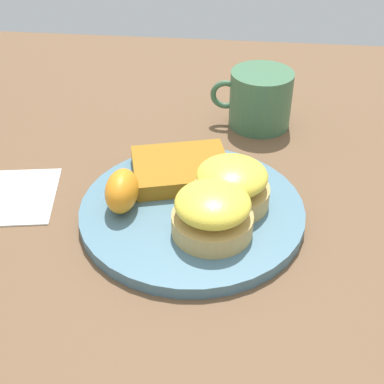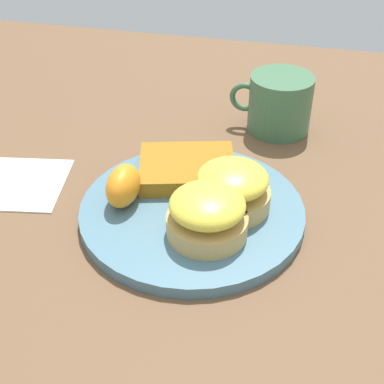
{
  "view_description": "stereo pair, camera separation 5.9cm",
  "coord_description": "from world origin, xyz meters",
  "px_view_note": "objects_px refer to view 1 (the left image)",
  "views": [
    {
      "loc": [
        -0.05,
        0.47,
        0.39
      ],
      "look_at": [
        0.0,
        0.0,
        0.03
      ],
      "focal_mm": 50.0,
      "sensor_mm": 36.0,
      "label": 1
    },
    {
      "loc": [
        -0.11,
        0.46,
        0.39
      ],
      "look_at": [
        0.0,
        0.0,
        0.03
      ],
      "focal_mm": 50.0,
      "sensor_mm": 36.0,
      "label": 2
    }
  ],
  "objects_px": {
    "orange_wedge": "(122,191)",
    "fork": "(212,186)",
    "cup": "(260,99)",
    "hashbrown_patty": "(181,169)",
    "sandwich_benedict_right": "(232,185)",
    "sandwich_benedict_left": "(213,213)"
  },
  "relations": [
    {
      "from": "cup",
      "to": "hashbrown_patty",
      "type": "bearing_deg",
      "value": 60.5
    },
    {
      "from": "sandwich_benedict_left",
      "to": "fork",
      "type": "relative_size",
      "value": 0.43
    },
    {
      "from": "hashbrown_patty",
      "to": "orange_wedge",
      "type": "height_order",
      "value": "orange_wedge"
    },
    {
      "from": "orange_wedge",
      "to": "cup",
      "type": "distance_m",
      "value": 0.28
    },
    {
      "from": "hashbrown_patty",
      "to": "sandwich_benedict_left",
      "type": "bearing_deg",
      "value": 114.53
    },
    {
      "from": "fork",
      "to": "cup",
      "type": "height_order",
      "value": "cup"
    },
    {
      "from": "orange_wedge",
      "to": "cup",
      "type": "xyz_separation_m",
      "value": [
        -0.15,
        -0.23,
        0.0
      ]
    },
    {
      "from": "sandwich_benedict_left",
      "to": "cup",
      "type": "bearing_deg",
      "value": -100.11
    },
    {
      "from": "orange_wedge",
      "to": "cup",
      "type": "relative_size",
      "value": 0.52
    },
    {
      "from": "hashbrown_patty",
      "to": "fork",
      "type": "bearing_deg",
      "value": 152.16
    },
    {
      "from": "orange_wedge",
      "to": "fork",
      "type": "distance_m",
      "value": 0.11
    },
    {
      "from": "hashbrown_patty",
      "to": "orange_wedge",
      "type": "relative_size",
      "value": 1.9
    },
    {
      "from": "sandwich_benedict_right",
      "to": "hashbrown_patty",
      "type": "xyz_separation_m",
      "value": [
        0.06,
        -0.05,
        -0.02
      ]
    },
    {
      "from": "orange_wedge",
      "to": "fork",
      "type": "relative_size",
      "value": 0.3
    },
    {
      "from": "sandwich_benedict_right",
      "to": "fork",
      "type": "height_order",
      "value": "sandwich_benedict_right"
    },
    {
      "from": "hashbrown_patty",
      "to": "cup",
      "type": "relative_size",
      "value": 0.98
    },
    {
      "from": "sandwich_benedict_right",
      "to": "fork",
      "type": "distance_m",
      "value": 0.04
    },
    {
      "from": "sandwich_benedict_left",
      "to": "fork",
      "type": "xyz_separation_m",
      "value": [
        0.01,
        -0.08,
        -0.02
      ]
    },
    {
      "from": "sandwich_benedict_right",
      "to": "fork",
      "type": "relative_size",
      "value": 0.43
    },
    {
      "from": "fork",
      "to": "cup",
      "type": "distance_m",
      "value": 0.19
    },
    {
      "from": "sandwich_benedict_left",
      "to": "sandwich_benedict_right",
      "type": "bearing_deg",
      "value": -108.53
    },
    {
      "from": "sandwich_benedict_right",
      "to": "cup",
      "type": "relative_size",
      "value": 0.74
    }
  ]
}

